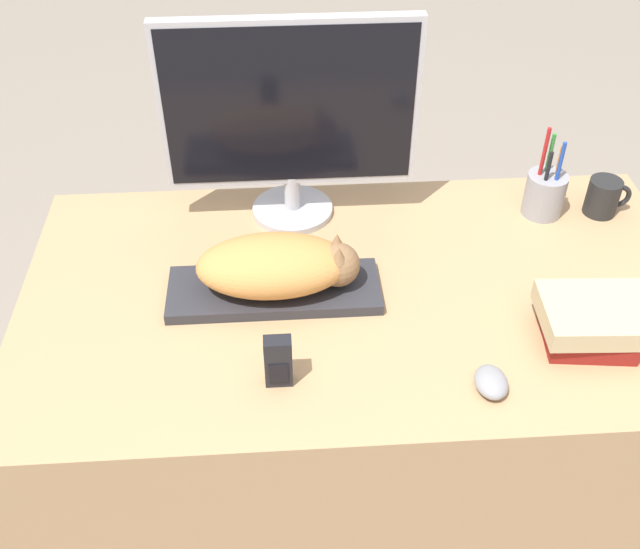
{
  "coord_description": "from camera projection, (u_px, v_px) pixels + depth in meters",
  "views": [
    {
      "loc": [
        -0.17,
        -0.76,
        1.75
      ],
      "look_at": [
        -0.09,
        0.38,
        0.78
      ],
      "focal_mm": 42.0,
      "sensor_mm": 36.0,
      "label": 1
    }
  ],
  "objects": [
    {
      "name": "pen_cup",
      "position": [
        545.0,
        193.0,
        1.73
      ],
      "size": [
        0.09,
        0.09,
        0.22
      ],
      "color": "#939399",
      "rests_on": "desk"
    },
    {
      "name": "cat",
      "position": [
        281.0,
        265.0,
        1.5
      ],
      "size": [
        0.33,
        0.17,
        0.11
      ],
      "color": "#D18C47",
      "rests_on": "keyboard"
    },
    {
      "name": "phone",
      "position": [
        278.0,
        362.0,
        1.33
      ],
      "size": [
        0.05,
        0.03,
        0.11
      ],
      "color": "black",
      "rests_on": "desk"
    },
    {
      "name": "keyboard",
      "position": [
        274.0,
        290.0,
        1.54
      ],
      "size": [
        0.44,
        0.16,
        0.02
      ],
      "color": "#2D2D33",
      "rests_on": "desk"
    },
    {
      "name": "monitor",
      "position": [
        290.0,
        113.0,
        1.6
      ],
      "size": [
        0.55,
        0.19,
        0.47
      ],
      "color": "#B7B7BC",
      "rests_on": "desk"
    },
    {
      "name": "computer_mouse",
      "position": [
        491.0,
        382.0,
        1.34
      ],
      "size": [
        0.06,
        0.08,
        0.04
      ],
      "color": "gray",
      "rests_on": "desk"
    },
    {
      "name": "desk",
      "position": [
        359.0,
        401.0,
        1.79
      ],
      "size": [
        1.43,
        0.79,
        0.72
      ],
      "color": "tan",
      "rests_on": "ground_plane"
    },
    {
      "name": "coffee_mug",
      "position": [
        604.0,
        197.0,
        1.74
      ],
      "size": [
        0.11,
        0.08,
        0.09
      ],
      "color": "black",
      "rests_on": "desk"
    },
    {
      "name": "book_stack",
      "position": [
        593.0,
        321.0,
        1.42
      ],
      "size": [
        0.22,
        0.17,
        0.08
      ],
      "color": "maroon",
      "rests_on": "desk"
    }
  ]
}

